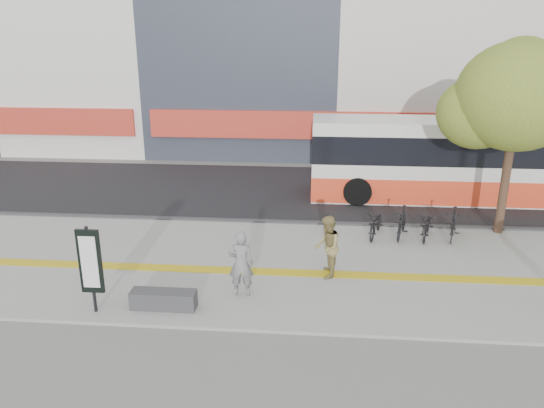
# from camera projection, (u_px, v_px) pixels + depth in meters

# --- Properties ---
(ground) EXTENTS (120.00, 120.00, 0.00)m
(ground) POSITION_uv_depth(u_px,v_px,m) (274.00, 292.00, 13.74)
(ground) COLOR slate
(ground) RESTS_ON ground
(sidewalk) EXTENTS (40.00, 7.00, 0.08)m
(sidewalk) POSITION_uv_depth(u_px,v_px,m) (278.00, 266.00, 15.14)
(sidewalk) COLOR gray
(sidewalk) RESTS_ON ground
(tactile_strip) EXTENTS (40.00, 0.45, 0.01)m
(tactile_strip) POSITION_uv_depth(u_px,v_px,m) (277.00, 272.00, 14.66)
(tactile_strip) COLOR gold
(tactile_strip) RESTS_ON sidewalk
(street) EXTENTS (40.00, 8.00, 0.06)m
(street) POSITION_uv_depth(u_px,v_px,m) (291.00, 191.00, 22.23)
(street) COLOR black
(street) RESTS_ON ground
(curb) EXTENTS (40.00, 0.25, 0.14)m
(curb) POSITION_uv_depth(u_px,v_px,m) (285.00, 223.00, 18.44)
(curb) COLOR #373739
(curb) RESTS_ON ground
(bench) EXTENTS (1.60, 0.45, 0.45)m
(bench) POSITION_uv_depth(u_px,v_px,m) (164.00, 299.00, 12.72)
(bench) COLOR #373739
(bench) RESTS_ON sidewalk
(signboard) EXTENTS (0.55, 0.10, 2.20)m
(signboard) POSITION_uv_depth(u_px,v_px,m) (90.00, 263.00, 12.22)
(signboard) COLOR black
(signboard) RESTS_ON sidewalk
(street_tree) EXTENTS (4.40, 3.80, 6.31)m
(street_tree) POSITION_uv_depth(u_px,v_px,m) (515.00, 99.00, 16.28)
(street_tree) COLOR #3E261C
(street_tree) RESTS_ON sidewalk
(bus) EXTENTS (11.92, 2.83, 3.17)m
(bus) POSITION_uv_depth(u_px,v_px,m) (462.00, 162.00, 20.73)
(bus) COLOR silver
(bus) RESTS_ON street
(bicycle_row) EXTENTS (3.46, 1.81, 1.00)m
(bicycle_row) POSITION_uv_depth(u_px,v_px,m) (413.00, 224.00, 17.00)
(bicycle_row) COLOR black
(bicycle_row) RESTS_ON sidewalk
(seated_woman) EXTENTS (0.67, 0.47, 1.74)m
(seated_woman) POSITION_uv_depth(u_px,v_px,m) (241.00, 263.00, 13.16)
(seated_woman) COLOR black
(seated_woman) RESTS_ON sidewalk
(pedestrian_tan) EXTENTS (0.69, 0.87, 1.74)m
(pedestrian_tan) POSITION_uv_depth(u_px,v_px,m) (327.00, 247.00, 14.17)
(pedestrian_tan) COLOR olive
(pedestrian_tan) RESTS_ON sidewalk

